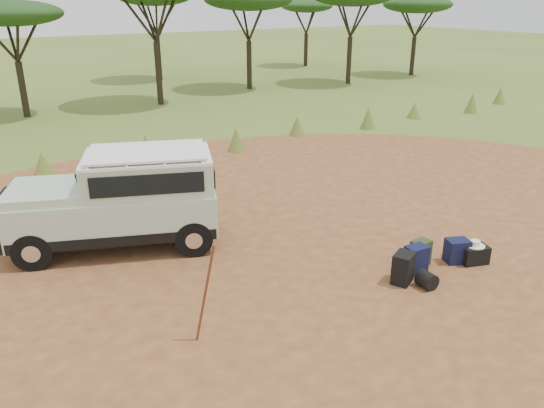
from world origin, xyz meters
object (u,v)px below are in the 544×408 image
backpack_black (403,268)px  backpack_navy (416,259)px  hard_case (474,254)px  duffel_navy (457,251)px  walking_staff (205,294)px  safari_vehicle (122,202)px  backpack_olive (420,253)px

backpack_black → backpack_navy: size_ratio=1.09×
backpack_black → hard_case: size_ratio=1.13×
duffel_navy → hard_case: size_ratio=0.93×
walking_staff → hard_case: (5.53, -0.52, -0.62)m
safari_vehicle → backpack_navy: safari_vehicle is taller
backpack_olive → hard_case: size_ratio=0.99×
backpack_black → backpack_navy: 0.53m
safari_vehicle → backpack_black: 5.70m
backpack_black → duffel_navy: backpack_black is taller
hard_case → backpack_olive: bearing=170.1°
backpack_navy → hard_case: size_ratio=1.03×
backpack_olive → duffel_navy: size_ratio=1.06×
safari_vehicle → walking_staff: size_ratio=2.72×
backpack_olive → walking_staff: bearing=176.2°
safari_vehicle → backpack_navy: size_ratio=8.37×
safari_vehicle → duffel_navy: size_ratio=9.26×
backpack_navy → hard_case: bearing=-12.2°
backpack_navy → duffel_navy: 0.99m
backpack_navy → walking_staff: bearing=-178.7°
backpack_navy → duffel_navy: size_ratio=1.11×
backpack_navy → hard_case: 1.29m
walking_staff → backpack_navy: (4.29, -0.17, -0.54)m
safari_vehicle → walking_staff: safari_vehicle is taller
safari_vehicle → hard_case: (5.50, -4.42, -0.80)m
walking_staff → hard_case: 5.59m
safari_vehicle → backpack_olive: size_ratio=8.72×
backpack_black → backpack_olive: (0.79, 0.31, -0.04)m
backpack_olive → duffel_navy: backpack_olive is taller
walking_staff → backpack_olive: 4.61m
backpack_olive → safari_vehicle: bearing=135.6°
walking_staff → duffel_navy: size_ratio=3.41×
hard_case → duffel_navy: bearing=161.3°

